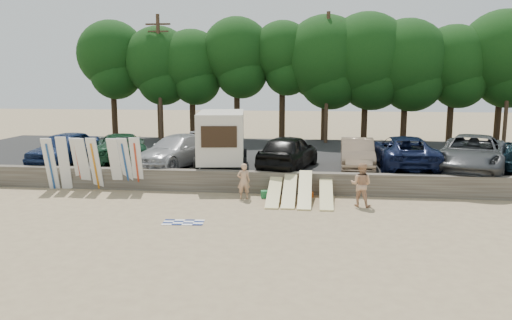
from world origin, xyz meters
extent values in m
plane|color=tan|center=(0.00, 0.00, 0.00)|extent=(120.00, 120.00, 0.00)
cube|color=#6B6356|center=(0.00, 3.00, 0.50)|extent=(44.00, 0.50, 1.00)
cube|color=#282828|center=(0.00, 10.50, 0.35)|extent=(44.00, 14.50, 0.70)
cylinder|color=#382616|center=(-14.19, 17.60, 2.83)|extent=(0.44, 0.44, 4.26)
sphere|color=#1C4714|center=(-14.19, 17.60, 6.99)|extent=(5.14, 5.14, 5.14)
cylinder|color=#382616|center=(-10.53, 17.60, 2.65)|extent=(0.44, 0.44, 3.91)
sphere|color=#1C4714|center=(-10.53, 17.60, 6.47)|extent=(5.21, 5.21, 5.21)
cylinder|color=#382616|center=(-8.01, 17.60, 2.62)|extent=(0.44, 0.44, 3.83)
sphere|color=#1C4714|center=(-8.01, 17.60, 6.36)|extent=(4.91, 4.91, 4.91)
cylinder|color=#382616|center=(-4.60, 17.60, 2.87)|extent=(0.44, 0.44, 4.34)
sphere|color=#1C4714|center=(-4.60, 17.60, 7.11)|extent=(5.12, 5.12, 5.12)
cylinder|color=#382616|center=(-1.22, 17.60, 2.87)|extent=(0.44, 0.44, 4.34)
sphere|color=#1C4714|center=(-1.22, 17.60, 7.10)|extent=(4.51, 4.51, 4.51)
cylinder|color=#382616|center=(1.89, 17.60, 2.71)|extent=(0.44, 0.44, 4.02)
sphere|color=#1C4714|center=(1.89, 17.60, 6.64)|extent=(6.18, 6.18, 6.18)
cylinder|color=#382616|center=(4.79, 17.60, 2.73)|extent=(0.44, 0.44, 4.06)
sphere|color=#1C4714|center=(4.79, 17.60, 6.69)|extent=(6.36, 6.36, 6.36)
cylinder|color=#382616|center=(7.57, 17.45, 2.63)|extent=(0.44, 0.44, 3.86)
sphere|color=#1C4714|center=(7.57, 17.45, 6.40)|extent=(5.93, 5.93, 5.93)
cylinder|color=#382616|center=(10.80, 17.60, 2.61)|extent=(0.44, 0.44, 3.83)
sphere|color=#1C4714|center=(10.80, 17.60, 6.35)|extent=(5.16, 5.16, 5.16)
cylinder|color=#382616|center=(14.06, 17.60, 2.78)|extent=(0.44, 0.44, 4.17)
sphere|color=#1C4714|center=(14.06, 17.60, 6.86)|extent=(6.09, 6.09, 6.09)
cylinder|color=#473321|center=(-10.00, 16.00, 5.20)|extent=(0.26, 0.26, 9.00)
cube|color=#473321|center=(-10.00, 16.00, 9.00)|extent=(1.80, 0.12, 0.12)
cube|color=#473321|center=(-10.00, 16.00, 8.50)|extent=(1.50, 0.10, 0.10)
cylinder|color=#473321|center=(2.00, 16.00, 5.20)|extent=(0.26, 0.26, 9.00)
cube|color=#473321|center=(2.00, 16.00, 9.00)|extent=(1.80, 0.12, 0.12)
cube|color=#473321|center=(2.00, 16.00, 8.50)|extent=(1.50, 0.10, 0.10)
cylinder|color=#473321|center=(14.00, 16.00, 5.20)|extent=(0.26, 0.26, 9.00)
cube|color=beige|center=(-3.50, 5.49, 2.32)|extent=(2.82, 4.73, 2.45)
cube|color=black|center=(-3.19, 3.26, 2.54)|extent=(1.66, 0.27, 1.00)
cylinder|color=black|center=(-4.46, 3.90, 1.07)|extent=(0.32, 0.76, 0.74)
cylinder|color=black|center=(-2.14, 4.22, 1.07)|extent=(0.32, 0.76, 0.74)
cylinder|color=black|center=(-4.86, 6.77, 1.07)|extent=(0.32, 0.76, 0.74)
cylinder|color=black|center=(-2.54, 7.09, 1.07)|extent=(0.32, 0.76, 0.74)
imported|color=navy|center=(-12.09, 5.65, 1.55)|extent=(2.42, 5.13, 1.69)
imported|color=#153A23|center=(-9.27, 6.47, 1.49)|extent=(4.55, 6.26, 1.58)
imported|color=#A6A6AB|center=(-5.88, 5.66, 1.50)|extent=(4.14, 5.93, 1.59)
imported|color=black|center=(-0.06, 5.40, 1.58)|extent=(3.25, 5.51, 1.76)
imported|color=#957A5F|center=(3.39, 6.00, 1.46)|extent=(1.75, 4.63, 1.51)
imported|color=#0E1634|center=(5.75, 6.35, 1.53)|extent=(2.80, 5.98, 1.66)
imported|color=#45474A|center=(8.92, 5.80, 1.59)|extent=(5.00, 7.04, 1.78)
cube|color=silver|center=(-11.08, 2.35, 1.26)|extent=(0.59, 0.84, 2.51)
cube|color=silver|center=(-10.48, 2.51, 1.28)|extent=(0.56, 0.62, 2.56)
cube|color=silver|center=(-9.80, 2.62, 1.26)|extent=(0.56, 0.81, 2.52)
cube|color=silver|center=(-9.55, 2.54, 1.26)|extent=(0.51, 0.80, 2.51)
cube|color=silver|center=(-8.95, 2.51, 1.27)|extent=(0.54, 0.73, 2.53)
cube|color=silver|center=(-7.99, 2.56, 1.26)|extent=(0.50, 0.76, 2.52)
cube|color=silver|center=(-7.50, 2.62, 1.27)|extent=(0.60, 0.76, 2.54)
cube|color=silver|center=(-6.97, 2.64, 1.28)|extent=(0.51, 0.58, 2.56)
cube|color=#FBEA9E|center=(-0.45, 1.51, 0.43)|extent=(0.56, 2.91, 0.86)
cube|color=#FBEA9E|center=(0.20, 1.53, 0.50)|extent=(0.56, 2.87, 1.00)
cube|color=#FBEA9E|center=(0.87, 1.44, 0.56)|extent=(0.56, 2.83, 1.12)
cube|color=#FBEA9E|center=(1.77, 1.47, 0.41)|extent=(0.56, 2.92, 0.81)
imported|color=tan|center=(-1.81, 1.73, 0.79)|extent=(0.65, 0.49, 1.58)
imported|color=tan|center=(3.17, 1.05, 0.91)|extent=(1.06, 0.94, 1.82)
cube|color=#248647|center=(-0.89, 2.02, 0.16)|extent=(0.43, 0.37, 0.32)
cube|color=#D45A19|center=(1.08, 2.40, 0.11)|extent=(0.30, 0.26, 0.22)
plane|color=white|center=(-3.50, -2.13, 0.01)|extent=(1.60, 1.60, 0.00)
camera|label=1|loc=(1.25, -19.40, 5.28)|focal=35.00mm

